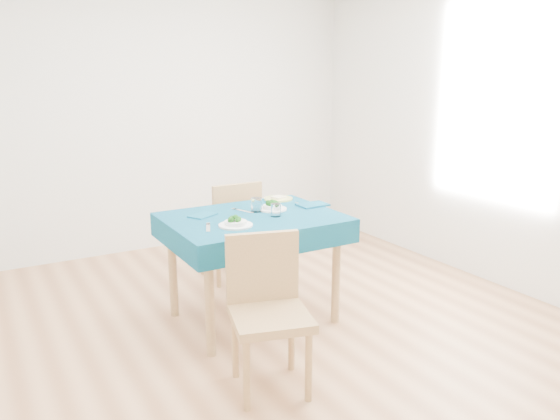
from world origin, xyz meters
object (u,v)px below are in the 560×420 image
chair_near (270,302)px  table (253,268)px  side_plate (278,199)px  chair_far (228,217)px  bowl_far (272,206)px  bowl_near (236,221)px

chair_near → table: bearing=84.0°
table → side_plate: 0.66m
chair_far → chair_near: bearing=72.5°
chair_near → bowl_far: bearing=75.6°
chair_near → side_plate: 1.42m
bowl_near → table: bearing=39.4°
chair_far → side_plate: bearing=112.8°
chair_near → chair_far: bearing=88.1°
chair_far → bowl_far: chair_far is taller
chair_far → side_plate: chair_far is taller
chair_far → side_plate: 0.58m
bowl_far → side_plate: bearing=52.6°
bowl_far → side_plate: bowl_far is taller
table → bowl_near: (-0.21, -0.17, 0.41)m
chair_far → bowl_far: size_ratio=5.15×
bowl_near → chair_near: bearing=-100.3°
chair_near → side_plate: chair_near is taller
chair_near → chair_far: chair_far is taller
chair_near → side_plate: (0.74, 1.19, 0.25)m
chair_near → bowl_far: size_ratio=5.00×
side_plate → chair_far: bearing=112.7°
chair_near → side_plate: bearing=73.8°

